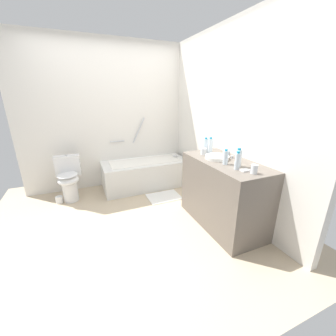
{
  "coord_description": "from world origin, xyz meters",
  "views": [
    {
      "loc": [
        -0.58,
        -2.52,
        1.64
      ],
      "look_at": [
        0.53,
        0.06,
        0.66
      ],
      "focal_mm": 22.47,
      "sensor_mm": 36.0,
      "label": 1
    }
  ],
  "objects_px": {
    "drinking_glass_0": "(254,169)",
    "bath_mat": "(164,197)",
    "water_bottle_1": "(238,158)",
    "water_bottle_4": "(206,146)",
    "water_bottle_2": "(210,146)",
    "toilet_paper_roll": "(59,200)",
    "drinking_glass_1": "(204,151)",
    "sink_faucet": "(229,155)",
    "soap_dish": "(245,170)",
    "toilet": "(69,178)",
    "bathtub": "(146,173)",
    "sink_basin": "(217,157)",
    "water_bottle_0": "(237,161)",
    "water_bottle_3": "(226,157)"
  },
  "relations": [
    {
      "from": "sink_faucet",
      "to": "water_bottle_3",
      "type": "xyz_separation_m",
      "value": [
        -0.22,
        -0.22,
        0.05
      ]
    },
    {
      "from": "toilet",
      "to": "water_bottle_3",
      "type": "xyz_separation_m",
      "value": [
        1.76,
        -1.64,
        0.58
      ]
    },
    {
      "from": "soap_dish",
      "to": "water_bottle_1",
      "type": "bearing_deg",
      "value": 78.41
    },
    {
      "from": "sink_faucet",
      "to": "bath_mat",
      "type": "xyz_separation_m",
      "value": [
        -0.55,
        0.88,
        -0.91
      ]
    },
    {
      "from": "water_bottle_0",
      "to": "bath_mat",
      "type": "bearing_deg",
      "value": 104.41
    },
    {
      "from": "water_bottle_2",
      "to": "drinking_glass_1",
      "type": "bearing_deg",
      "value": 161.29
    },
    {
      "from": "water_bottle_0",
      "to": "drinking_glass_0",
      "type": "xyz_separation_m",
      "value": [
        0.07,
        -0.18,
        -0.05
      ]
    },
    {
      "from": "water_bottle_0",
      "to": "water_bottle_3",
      "type": "distance_m",
      "value": 0.19
    },
    {
      "from": "sink_basin",
      "to": "water_bottle_2",
      "type": "xyz_separation_m",
      "value": [
        0.04,
        0.22,
        0.09
      ]
    },
    {
      "from": "drinking_glass_0",
      "to": "water_bottle_2",
      "type": "bearing_deg",
      "value": 89.18
    },
    {
      "from": "sink_faucet",
      "to": "toilet_paper_roll",
      "type": "height_order",
      "value": "sink_faucet"
    },
    {
      "from": "toilet",
      "to": "bath_mat",
      "type": "bearing_deg",
      "value": 73.17
    },
    {
      "from": "soap_dish",
      "to": "toilet",
      "type": "bearing_deg",
      "value": 133.38
    },
    {
      "from": "drinking_glass_1",
      "to": "sink_faucet",
      "type": "bearing_deg",
      "value": -48.83
    },
    {
      "from": "bathtub",
      "to": "water_bottle_2",
      "type": "distance_m",
      "value": 1.54
    },
    {
      "from": "sink_faucet",
      "to": "water_bottle_2",
      "type": "xyz_separation_m",
      "value": [
        -0.13,
        0.22,
        0.07
      ]
    },
    {
      "from": "toilet",
      "to": "toilet_paper_roll",
      "type": "relative_size",
      "value": 6.6
    },
    {
      "from": "water_bottle_1",
      "to": "water_bottle_4",
      "type": "distance_m",
      "value": 0.66
    },
    {
      "from": "sink_basin",
      "to": "drinking_glass_1",
      "type": "xyz_separation_m",
      "value": [
        -0.04,
        0.25,
        0.02
      ]
    },
    {
      "from": "bathtub",
      "to": "water_bottle_2",
      "type": "bearing_deg",
      "value": -66.45
    },
    {
      "from": "sink_basin",
      "to": "sink_faucet",
      "type": "xyz_separation_m",
      "value": [
        0.18,
        0.0,
        0.02
      ]
    },
    {
      "from": "toilet",
      "to": "water_bottle_1",
      "type": "xyz_separation_m",
      "value": [
        1.84,
        -1.76,
        0.6
      ]
    },
    {
      "from": "drinking_glass_1",
      "to": "bath_mat",
      "type": "height_order",
      "value": "drinking_glass_1"
    },
    {
      "from": "drinking_glass_0",
      "to": "toilet_paper_roll",
      "type": "xyz_separation_m",
      "value": [
        -2.02,
        1.95,
        -0.87
      ]
    },
    {
      "from": "water_bottle_4",
      "to": "drinking_glass_1",
      "type": "distance_m",
      "value": 0.11
    },
    {
      "from": "water_bottle_4",
      "to": "drinking_glass_0",
      "type": "height_order",
      "value": "water_bottle_4"
    },
    {
      "from": "water_bottle_1",
      "to": "drinking_glass_0",
      "type": "bearing_deg",
      "value": -90.02
    },
    {
      "from": "sink_basin",
      "to": "water_bottle_1",
      "type": "distance_m",
      "value": 0.35
    },
    {
      "from": "water_bottle_2",
      "to": "soap_dish",
      "type": "xyz_separation_m",
      "value": [
        -0.04,
        -0.72,
        -0.1
      ]
    },
    {
      "from": "toilet",
      "to": "drinking_glass_0",
      "type": "height_order",
      "value": "drinking_glass_0"
    },
    {
      "from": "water_bottle_2",
      "to": "toilet_paper_roll",
      "type": "height_order",
      "value": "water_bottle_2"
    },
    {
      "from": "sink_faucet",
      "to": "water_bottle_1",
      "type": "distance_m",
      "value": 0.38
    },
    {
      "from": "toilet",
      "to": "water_bottle_1",
      "type": "distance_m",
      "value": 2.62
    },
    {
      "from": "water_bottle_3",
      "to": "toilet_paper_roll",
      "type": "distance_m",
      "value": 2.67
    },
    {
      "from": "water_bottle_1",
      "to": "water_bottle_4",
      "type": "bearing_deg",
      "value": 90.11
    },
    {
      "from": "bathtub",
      "to": "water_bottle_0",
      "type": "xyz_separation_m",
      "value": [
        0.46,
        -1.88,
        0.71
      ]
    },
    {
      "from": "sink_basin",
      "to": "drinking_glass_1",
      "type": "relative_size",
      "value": 3.45
    },
    {
      "from": "drinking_glass_0",
      "to": "water_bottle_1",
      "type": "bearing_deg",
      "value": 89.98
    },
    {
      "from": "water_bottle_3",
      "to": "drinking_glass_1",
      "type": "xyz_separation_m",
      "value": [
        0.0,
        0.47,
        -0.04
      ]
    },
    {
      "from": "sink_faucet",
      "to": "water_bottle_4",
      "type": "bearing_deg",
      "value": 115.02
    },
    {
      "from": "bathtub",
      "to": "soap_dish",
      "type": "height_order",
      "value": "bathtub"
    },
    {
      "from": "water_bottle_4",
      "to": "water_bottle_0",
      "type": "bearing_deg",
      "value": -95.57
    },
    {
      "from": "toilet",
      "to": "water_bottle_0",
      "type": "height_order",
      "value": "water_bottle_0"
    },
    {
      "from": "sink_basin",
      "to": "water_bottle_1",
      "type": "xyz_separation_m",
      "value": [
        0.03,
        -0.34,
        0.08
      ]
    },
    {
      "from": "drinking_glass_0",
      "to": "bath_mat",
      "type": "relative_size",
      "value": 0.18
    },
    {
      "from": "toilet",
      "to": "drinking_glass_0",
      "type": "distance_m",
      "value": 2.78
    },
    {
      "from": "drinking_glass_1",
      "to": "bath_mat",
      "type": "xyz_separation_m",
      "value": [
        -0.33,
        0.63,
        -0.91
      ]
    },
    {
      "from": "bath_mat",
      "to": "water_bottle_4",
      "type": "bearing_deg",
      "value": -54.48
    },
    {
      "from": "water_bottle_4",
      "to": "soap_dish",
      "type": "xyz_separation_m",
      "value": [
        -0.03,
        -0.81,
        -0.09
      ]
    },
    {
      "from": "water_bottle_3",
      "to": "drinking_glass_1",
      "type": "relative_size",
      "value": 2.11
    }
  ]
}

